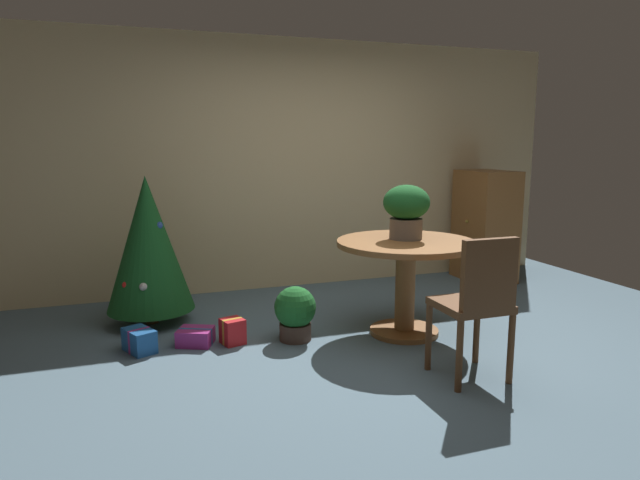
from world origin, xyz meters
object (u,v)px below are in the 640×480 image
at_px(holiday_tree, 148,244).
at_px(gift_box_blue, 139,340).
at_px(gift_box_purple, 196,337).
at_px(wooden_chair_near, 477,300).
at_px(potted_plant, 295,312).
at_px(flower_vase, 406,208).
at_px(wooden_cabinet, 485,226).
at_px(round_dining_table, 406,266).
at_px(gift_box_red, 233,331).

xyz_separation_m(holiday_tree, gift_box_blue, (-0.13, -0.68, -0.61)).
height_order(holiday_tree, gift_box_purple, holiday_tree).
bearing_deg(wooden_chair_near, potted_plant, 128.02).
bearing_deg(flower_vase, wooden_cabinet, 37.22).
bearing_deg(gift_box_blue, holiday_tree, 79.40).
bearing_deg(gift_box_blue, gift_box_purple, 1.81).
distance_m(flower_vase, wooden_chair_near, 1.16).
relative_size(holiday_tree, potted_plant, 2.94).
bearing_deg(round_dining_table, potted_plant, 170.19).
bearing_deg(gift_box_red, flower_vase, -6.41).
xyz_separation_m(gift_box_blue, potted_plant, (1.18, -0.14, 0.14)).
bearing_deg(round_dining_table, gift_box_red, 170.32).
relative_size(round_dining_table, wooden_chair_near, 1.15).
relative_size(wooden_chair_near, potted_plant, 2.24).
relative_size(wooden_cabinet, potted_plant, 2.84).
height_order(flower_vase, gift_box_red, flower_vase).
bearing_deg(gift_box_red, holiday_tree, 127.11).
height_order(round_dining_table, holiday_tree, holiday_tree).
height_order(round_dining_table, flower_vase, flower_vase).
bearing_deg(potted_plant, gift_box_blue, 173.17).
relative_size(holiday_tree, gift_box_red, 6.35).
xyz_separation_m(wooden_chair_near, wooden_cabinet, (1.72, 2.34, 0.06)).
distance_m(round_dining_table, flower_vase, 0.46).
bearing_deg(round_dining_table, holiday_tree, 153.17).
distance_m(gift_box_red, gift_box_purple, 0.29).
relative_size(gift_box_purple, potted_plant, 0.75).
relative_size(flower_vase, wooden_chair_near, 0.45).
bearing_deg(holiday_tree, wooden_chair_near, -45.35).
height_order(holiday_tree, potted_plant, holiday_tree).
bearing_deg(gift_box_purple, wooden_chair_near, -37.99).
bearing_deg(gift_box_purple, flower_vase, -7.84).
bearing_deg(flower_vase, potted_plant, 175.20).
xyz_separation_m(round_dining_table, wooden_cabinet, (1.72, 1.36, 0.05)).
relative_size(gift_box_blue, wooden_cabinet, 0.25).
bearing_deg(gift_box_blue, potted_plant, -6.83).
xyz_separation_m(flower_vase, holiday_tree, (-1.97, 0.90, -0.33)).
bearing_deg(potted_plant, round_dining_table, -9.81).
relative_size(flower_vase, gift_box_red, 2.19).
bearing_deg(wooden_chair_near, flower_vase, 88.25).
distance_m(holiday_tree, wooden_cabinet, 3.67).
relative_size(round_dining_table, wooden_cabinet, 0.90).
relative_size(round_dining_table, potted_plant, 2.57).
bearing_deg(holiday_tree, gift_box_blue, -100.60).
xyz_separation_m(flower_vase, wooden_chair_near, (-0.03, -1.06, -0.47)).
height_order(holiday_tree, gift_box_blue, holiday_tree).
xyz_separation_m(gift_box_purple, wooden_cabinet, (3.37, 1.05, 0.55)).
relative_size(gift_box_red, gift_box_blue, 0.65).
xyz_separation_m(gift_box_red, gift_box_purple, (-0.28, 0.07, -0.04)).
height_order(gift_box_blue, wooden_cabinet, wooden_cabinet).
bearing_deg(potted_plant, wooden_cabinet, 24.82).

